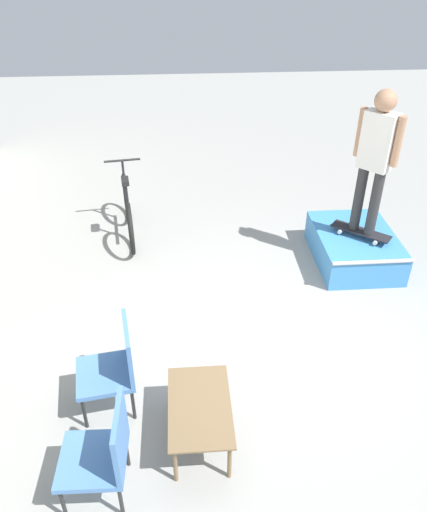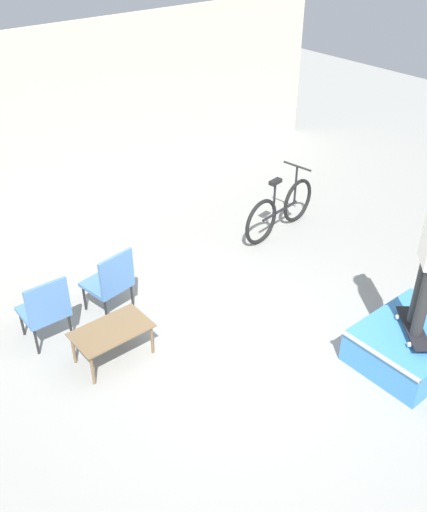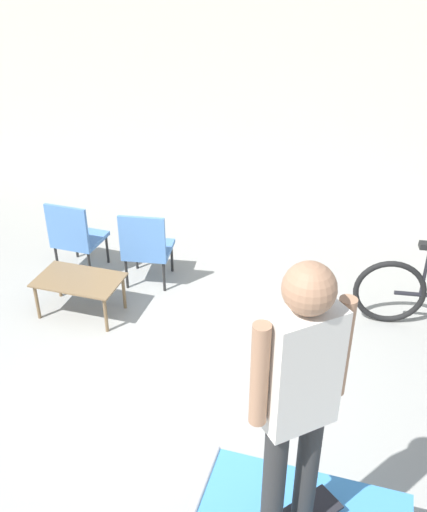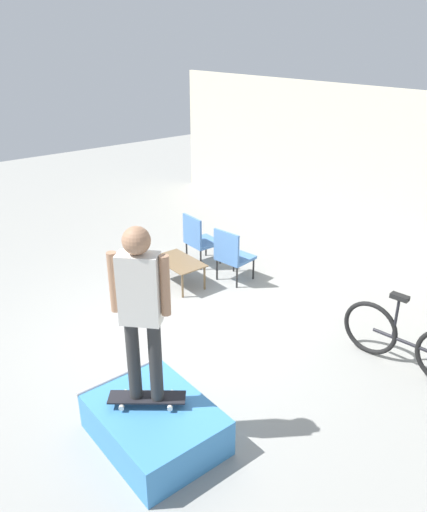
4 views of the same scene
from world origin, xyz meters
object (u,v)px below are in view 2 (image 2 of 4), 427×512
(skate_ramp_box, at_px, (411,344))
(bicycle, at_px, (280,210))
(skateboard_on_ramp, at_px, (414,328))
(patio_chair_left, at_px, (45,308))
(coffee_table, at_px, (112,333))
(patio_chair_right, at_px, (111,280))

(skate_ramp_box, relative_size, bicycle, 0.81)
(bicycle, bearing_deg, skateboard_on_ramp, -115.73)
(patio_chair_left, bearing_deg, coffee_table, 122.08)
(patio_chair_left, xyz_separation_m, bicycle, (4.08, 0.11, -0.11))
(bicycle, bearing_deg, coffee_table, -174.47)
(skate_ramp_box, height_order, skateboard_on_ramp, skateboard_on_ramp)
(coffee_table, xyz_separation_m, patio_chair_left, (-0.44, 0.75, 0.13))
(coffee_table, bearing_deg, skateboard_on_ramp, -40.64)
(bicycle, bearing_deg, skate_ramp_box, -114.49)
(skate_ramp_box, xyz_separation_m, bicycle, (0.93, 3.10, 0.18))
(skateboard_on_ramp, bearing_deg, patio_chair_right, 75.39)
(skate_ramp_box, relative_size, patio_chair_left, 1.46)
(skate_ramp_box, bearing_deg, bicycle, 73.36)
(skate_ramp_box, bearing_deg, coffee_table, 140.47)
(patio_chair_left, xyz_separation_m, patio_chair_right, (0.90, 0.00, 0.00))
(skateboard_on_ramp, distance_m, patio_chair_right, 3.71)
(skateboard_on_ramp, relative_size, coffee_table, 0.81)
(coffee_table, distance_m, patio_chair_right, 0.89)
(patio_chair_left, distance_m, patio_chair_right, 0.90)
(patio_chair_left, bearing_deg, skate_ramp_box, 138.10)
(patio_chair_right, bearing_deg, skateboard_on_ramp, 117.04)
(skateboard_on_ramp, bearing_deg, patio_chair_left, 85.19)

